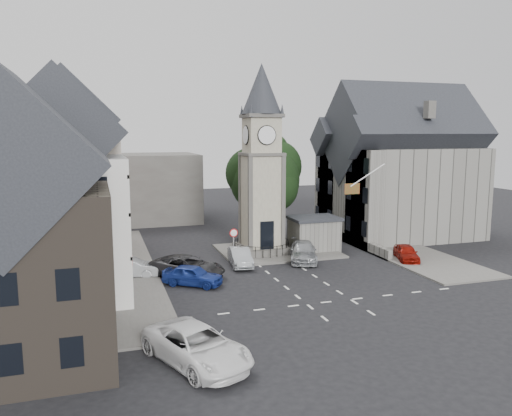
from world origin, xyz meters
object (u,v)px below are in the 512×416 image
object	(u,v)px
pedestrian	(383,238)
car_east_red	(406,253)
stone_shelter	(314,234)
car_west_blue	(193,275)
clock_tower	(262,161)

from	to	relation	value
pedestrian	car_east_red	bearing A→B (deg)	65.92
stone_shelter	car_west_blue	world-z (taller)	stone_shelter
stone_shelter	car_east_red	distance (m)	8.15
stone_shelter	car_east_red	world-z (taller)	stone_shelter
car_west_blue	pedestrian	xyz separation A→B (m)	(19.00, 6.26, 0.13)
stone_shelter	car_west_blue	bearing A→B (deg)	-150.40
car_west_blue	pedestrian	distance (m)	20.01
car_west_blue	pedestrian	world-z (taller)	pedestrian
stone_shelter	pedestrian	world-z (taller)	stone_shelter
car_west_blue	car_east_red	bearing A→B (deg)	-51.05
clock_tower	stone_shelter	world-z (taller)	clock_tower
car_east_red	clock_tower	bearing A→B (deg)	170.64
clock_tower	car_west_blue	world-z (taller)	clock_tower
pedestrian	clock_tower	bearing A→B (deg)	-20.00
stone_shelter	car_west_blue	distance (m)	14.17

